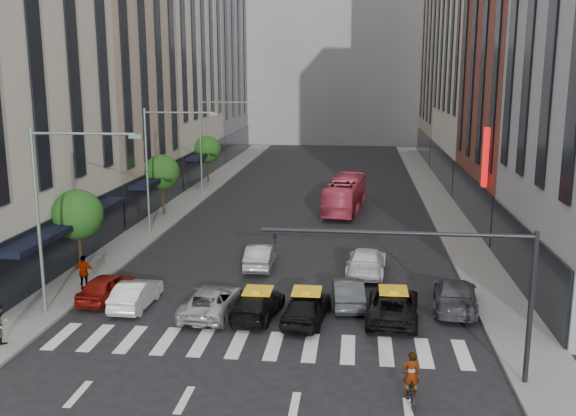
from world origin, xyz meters
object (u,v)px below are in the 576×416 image
(streetlamp_far, at_px, (210,133))
(car_white_front, at_px, (136,294))
(bus, at_px, (345,194))
(motorcycle, at_px, (410,390))
(taxi_left, at_px, (258,304))
(pedestrian_far, at_px, (84,273))
(streetlamp_mid, at_px, (159,154))
(streetlamp_near, at_px, (55,196))
(car_red, at_px, (107,287))
(pedestrian_near, at_px, (1,325))
(taxi_center, at_px, (307,307))

(streetlamp_far, height_order, car_white_front, streetlamp_far)
(bus, xyz_separation_m, motorcycle, (3.05, -32.52, -0.97))
(bus, bearing_deg, taxi_left, 88.43)
(bus, bearing_deg, pedestrian_far, 65.82)
(streetlamp_mid, bearing_deg, bus, 36.70)
(streetlamp_near, xyz_separation_m, bus, (13.08, 25.75, -4.46))
(car_white_front, xyz_separation_m, bus, (9.95, 24.28, 0.76))
(motorcycle, height_order, pedestrian_far, pedestrian_far)
(bus, bearing_deg, motorcycle, 102.06)
(streetlamp_mid, bearing_deg, taxi_left, -58.15)
(streetlamp_mid, bearing_deg, streetlamp_far, 90.00)
(taxi_left, xyz_separation_m, pedestrian_far, (-9.81, 2.50, 0.44))
(car_red, relative_size, bus, 0.40)
(streetlamp_near, height_order, pedestrian_far, streetlamp_near)
(pedestrian_near, bearing_deg, streetlamp_near, 1.08)
(streetlamp_far, xyz_separation_m, car_red, (1.31, -29.75, -5.19))
(streetlamp_far, distance_m, pedestrian_far, 29.12)
(streetlamp_near, distance_m, taxi_left, 10.84)
(streetlamp_far, distance_m, car_white_front, 31.13)
(car_red, distance_m, car_white_front, 1.98)
(taxi_left, xyz_separation_m, taxi_center, (2.39, -0.42, 0.11))
(bus, height_order, motorcycle, bus)
(streetlamp_mid, height_order, pedestrian_near, streetlamp_mid)
(streetlamp_near, xyz_separation_m, pedestrian_near, (-0.84, -4.09, -4.82))
(streetlamp_mid, height_order, taxi_left, streetlamp_mid)
(pedestrian_near, bearing_deg, streetlamp_mid, 10.32)
(streetlamp_near, height_order, car_red, streetlamp_near)
(streetlamp_mid, height_order, pedestrian_far, streetlamp_mid)
(streetlamp_far, bearing_deg, taxi_center, -69.48)
(taxi_left, distance_m, pedestrian_far, 10.13)
(motorcycle, bearing_deg, streetlamp_mid, -58.57)
(car_white_front, height_order, pedestrian_near, pedestrian_near)
(streetlamp_near, relative_size, bus, 0.87)
(car_white_front, height_order, taxi_left, car_white_front)
(motorcycle, bearing_deg, taxi_left, -52.39)
(pedestrian_far, bearing_deg, taxi_center, 163.65)
(streetlamp_far, distance_m, bus, 15.17)
(streetlamp_mid, xyz_separation_m, bus, (13.08, 9.75, -4.46))
(car_red, xyz_separation_m, taxi_left, (8.14, -1.47, -0.06))
(streetlamp_mid, height_order, car_white_front, streetlamp_mid)
(streetlamp_far, bearing_deg, pedestrian_far, -90.71)
(motorcycle, relative_size, pedestrian_far, 0.95)
(streetlamp_mid, xyz_separation_m, taxi_left, (9.45, -15.22, -5.25))
(streetlamp_far, xyz_separation_m, taxi_left, (9.45, -31.22, -5.25))
(pedestrian_near, bearing_deg, taxi_left, -51.96)
(streetlamp_mid, height_order, bus, streetlamp_mid)
(streetlamp_mid, xyz_separation_m, streetlamp_far, (0.00, 16.00, 0.00))
(streetlamp_near, xyz_separation_m, car_white_front, (3.14, 1.47, -5.21))
(pedestrian_near, bearing_deg, streetlamp_far, 11.39)
(streetlamp_near, xyz_separation_m, car_red, (1.31, 2.25, -5.19))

